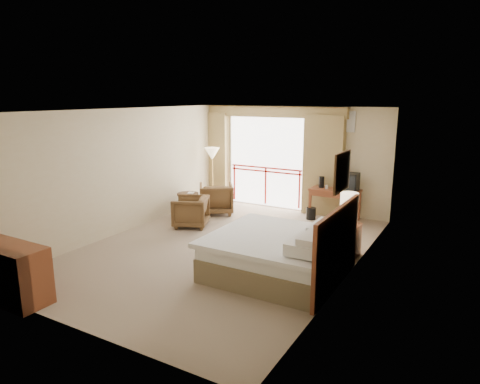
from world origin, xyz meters
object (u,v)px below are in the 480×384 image
Objects in this scene: wastebasket at (311,213)px; floor_lamp at (212,156)px; nightstand at (346,241)px; desk at (336,196)px; dresser at (9,273)px; armchair_near at (191,226)px; bed at (280,253)px; tv at (348,182)px; side_table at (188,201)px; table_lamp at (349,201)px; armchair_far at (216,213)px.

wastebasket is 3.09m from floor_lamp.
desk is at bearing 113.55° from nightstand.
floor_lamp reaches higher than dresser.
armchair_near is (-3.66, 0.08, -0.31)m from nightstand.
desk is 0.91× the size of dresser.
floor_lamp is 6.25m from dresser.
desk reaches higher than wastebasket.
bed is at bearing 39.28° from armchair_near.
tv is at bearing 4.51° from floor_lamp.
floor_lamp is (-3.64, -0.29, 0.40)m from tv.
bed is 4.16m from dresser.
side_table is at bearing -155.56° from wastebasket.
dresser is at bearing -85.47° from floor_lamp.
floor_lamp is (-4.28, 1.96, 1.06)m from nightstand.
nightstand is 3.67m from armchair_near.
side_table is at bearing -87.34° from floor_lamp.
nightstand is 0.76m from table_lamp.
armchair_far reaches higher than armchair_near.
bed is 3.70m from desk.
side_table is at bearing 99.43° from dresser.
floor_lamp is (-2.83, -0.06, 1.23)m from wastebasket.
armchair_far is (-3.03, 2.71, -0.38)m from bed.
nightstand is 0.39× the size of floor_lamp.
nightstand is 0.72× the size of armchair_far.
bed is at bearing -83.40° from desk.
nightstand is 4.29m from side_table.
wastebasket is 3.06m from side_table.
armchair_far is (-3.11, -0.92, -0.97)m from tv.
bed is 4.98m from floor_lamp.
floor_lamp reaches higher than wastebasket.
table_lamp is at bearing 91.25° from nightstand.
tv is at bearing 101.51° from armchair_near.
dresser reaches higher than desk.
wastebasket is 2.42m from armchair_far.
armchair_far is (-3.76, 1.28, -1.07)m from table_lamp.
tv is at bearing 68.41° from dresser.
bed is at bearing -43.22° from floor_lamp.
dresser is at bearing -85.01° from side_table.
table_lamp is (0.73, 1.43, 0.69)m from bed.
dresser is (-3.79, -4.20, 0.12)m from nightstand.
tv is 3.67m from floor_lamp.
nightstand reaches higher than armchair_far.
floor_lamp is at bearing 156.68° from nightstand.
armchair_near is at bearing 179.92° from nightstand.
nightstand is at bearing -24.56° from floor_lamp.
desk reaches higher than armchair_far.
floor_lamp reaches higher than bed.
tv is (0.08, 3.63, 0.60)m from bed.
table_lamp reaches higher than armchair_far.
wastebasket is (-1.45, 1.96, -0.92)m from table_lamp.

